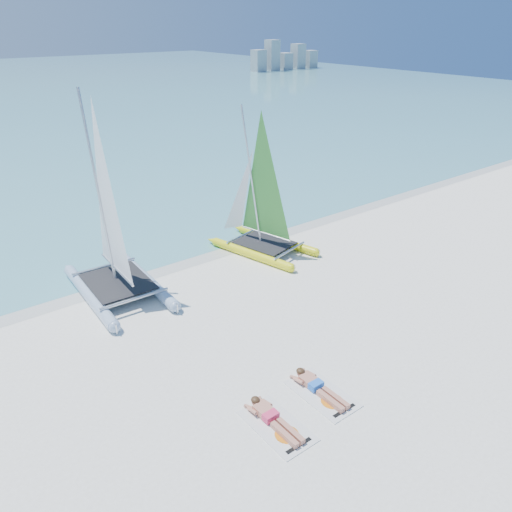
{
  "coord_description": "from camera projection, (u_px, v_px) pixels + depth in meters",
  "views": [
    {
      "loc": [
        -7.68,
        -9.96,
        8.5
      ],
      "look_at": [
        0.86,
        1.2,
        1.75
      ],
      "focal_mm": 35.0,
      "sensor_mm": 36.0,
      "label": 1
    }
  ],
  "objects": [
    {
      "name": "sunbather_a",
      "position": [
        272.0,
        417.0,
        11.56
      ],
      "size": [
        0.37,
        1.73,
        0.26
      ],
      "color": "tan",
      "rests_on": "towel_a"
    },
    {
      "name": "sunbather_b",
      "position": [
        317.0,
        386.0,
        12.53
      ],
      "size": [
        0.37,
        1.73,
        0.26
      ],
      "color": "tan",
      "rests_on": "towel_b"
    },
    {
      "name": "catamaran_yellow",
      "position": [
        256.0,
        206.0,
        19.54
      ],
      "size": [
        2.99,
        4.68,
        5.8
      ],
      "rotation": [
        0.0,
        0.0,
        0.24
      ],
      "color": "#FCFC1A",
      "rests_on": "ground"
    },
    {
      "name": "towel_a",
      "position": [
        277.0,
        426.0,
        11.47
      ],
      "size": [
        1.0,
        1.85,
        0.02
      ],
      "primitive_type": "cube",
      "color": "white",
      "rests_on": "ground"
    },
    {
      "name": "wet_sand_strip",
      "position": [
        169.0,
        265.0,
        18.95
      ],
      "size": [
        140.0,
        1.4,
        0.01
      ],
      "primitive_type": "cube",
      "color": "beige",
      "rests_on": "ground"
    },
    {
      "name": "catamaran_blue",
      "position": [
        111.0,
        237.0,
        16.25
      ],
      "size": [
        2.6,
        5.09,
        6.81
      ],
      "rotation": [
        0.0,
        0.0,
        -0.04
      ],
      "color": "#A4BFD8",
      "rests_on": "ground"
    },
    {
      "name": "distant_skyline",
      "position": [
        284.0,
        58.0,
        87.99
      ],
      "size": [
        14.0,
        2.0,
        5.0
      ],
      "color": "#9DA7AD",
      "rests_on": "ground"
    },
    {
      "name": "towel_b",
      "position": [
        322.0,
        394.0,
        12.44
      ],
      "size": [
        1.0,
        1.85,
        0.02
      ],
      "primitive_type": "cube",
      "color": "white",
      "rests_on": "ground"
    },
    {
      "name": "ground",
      "position": [
        257.0,
        330.0,
        15.02
      ],
      "size": [
        140.0,
        140.0,
        0.0
      ],
      "primitive_type": "plane",
      "color": "white",
      "rests_on": "ground"
    }
  ]
}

